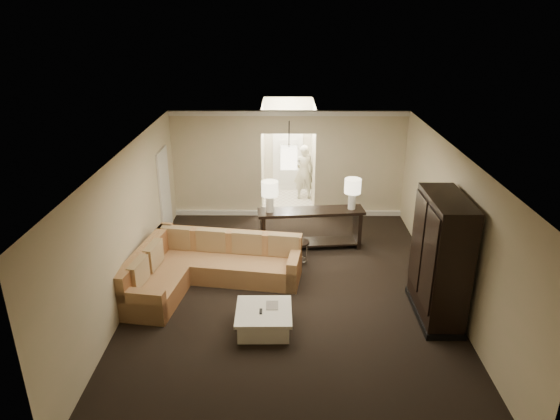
{
  "coord_description": "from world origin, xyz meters",
  "views": [
    {
      "loc": [
        -0.11,
        -8.41,
        5.13
      ],
      "look_at": [
        -0.19,
        1.2,
        1.25
      ],
      "focal_mm": 32.0,
      "sensor_mm": 36.0,
      "label": 1
    }
  ],
  "objects_px": {
    "drink_table": "(299,248)",
    "console_table": "(311,225)",
    "armoire": "(440,261)",
    "coffee_table": "(264,319)",
    "person": "(304,169)",
    "sectional_sofa": "(203,267)"
  },
  "relations": [
    {
      "from": "sectional_sofa",
      "to": "drink_table",
      "type": "bearing_deg",
      "value": 32.77
    },
    {
      "from": "sectional_sofa",
      "to": "coffee_table",
      "type": "distance_m",
      "value": 1.99
    },
    {
      "from": "sectional_sofa",
      "to": "armoire",
      "type": "distance_m",
      "value": 4.48
    },
    {
      "from": "armoire",
      "to": "drink_table",
      "type": "xyz_separation_m",
      "value": [
        -2.37,
        1.92,
        -0.7
      ]
    },
    {
      "from": "drink_table",
      "to": "person",
      "type": "distance_m",
      "value": 4.08
    },
    {
      "from": "coffee_table",
      "to": "drink_table",
      "type": "relative_size",
      "value": 1.82
    },
    {
      "from": "coffee_table",
      "to": "console_table",
      "type": "bearing_deg",
      "value": 73.51
    },
    {
      "from": "coffee_table",
      "to": "person",
      "type": "xyz_separation_m",
      "value": [
        0.9,
        6.44,
        0.69
      ]
    },
    {
      "from": "console_table",
      "to": "drink_table",
      "type": "xyz_separation_m",
      "value": [
        -0.28,
        -0.8,
        -0.17
      ]
    },
    {
      "from": "sectional_sofa",
      "to": "drink_table",
      "type": "xyz_separation_m",
      "value": [
        1.93,
        0.87,
        0.01
      ]
    },
    {
      "from": "coffee_table",
      "to": "armoire",
      "type": "xyz_separation_m",
      "value": [
        3.04,
        0.48,
        0.89
      ]
    },
    {
      "from": "console_table",
      "to": "person",
      "type": "relative_size",
      "value": 1.38
    },
    {
      "from": "drink_table",
      "to": "console_table",
      "type": "bearing_deg",
      "value": 70.95
    },
    {
      "from": "coffee_table",
      "to": "console_table",
      "type": "height_order",
      "value": "console_table"
    },
    {
      "from": "armoire",
      "to": "drink_table",
      "type": "bearing_deg",
      "value": 140.89
    },
    {
      "from": "person",
      "to": "sectional_sofa",
      "type": "bearing_deg",
      "value": 61.81
    },
    {
      "from": "sectional_sofa",
      "to": "person",
      "type": "xyz_separation_m",
      "value": [
        2.16,
        4.91,
        0.52
      ]
    },
    {
      "from": "coffee_table",
      "to": "person",
      "type": "height_order",
      "value": "person"
    },
    {
      "from": "armoire",
      "to": "person",
      "type": "xyz_separation_m",
      "value": [
        -2.14,
        5.96,
        -0.2
      ]
    },
    {
      "from": "sectional_sofa",
      "to": "person",
      "type": "bearing_deg",
      "value": 74.76
    },
    {
      "from": "sectional_sofa",
      "to": "armoire",
      "type": "xyz_separation_m",
      "value": [
        4.3,
        -1.05,
        0.72
      ]
    },
    {
      "from": "coffee_table",
      "to": "armoire",
      "type": "bearing_deg",
      "value": 8.91
    }
  ]
}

